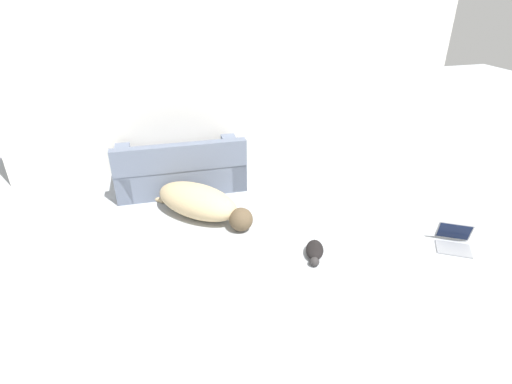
# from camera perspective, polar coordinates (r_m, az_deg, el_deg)

# --- Properties ---
(ground_plane) EXTENTS (20.00, 20.00, 0.00)m
(ground_plane) POSITION_cam_1_polar(r_m,az_deg,el_deg) (3.36, 17.07, -23.37)
(ground_plane) COLOR #ADB2B7
(wall_back) EXTENTS (6.80, 0.06, 2.41)m
(wall_back) POSITION_cam_1_polar(r_m,az_deg,el_deg) (6.08, -1.73, 15.07)
(wall_back) COLOR silver
(wall_back) RESTS_ON ground_plane
(couch) EXTENTS (1.73, 0.92, 0.74)m
(couch) POSITION_cam_1_polar(r_m,az_deg,el_deg) (5.64, -10.72, 3.23)
(couch) COLOR slate
(couch) RESTS_ON ground_plane
(dog) EXTENTS (1.24, 1.29, 0.39)m
(dog) POSITION_cam_1_polar(r_m,az_deg,el_deg) (4.87, -7.96, -1.48)
(dog) COLOR tan
(dog) RESTS_ON ground_plane
(cat) EXTENTS (0.30, 0.47, 0.12)m
(cat) POSITION_cam_1_polar(r_m,az_deg,el_deg) (4.26, 8.38, -8.34)
(cat) COLOR black
(cat) RESTS_ON ground_plane
(laptop_open) EXTENTS (0.48, 0.47, 0.25)m
(laptop_open) POSITION_cam_1_polar(r_m,az_deg,el_deg) (4.87, 26.41, -5.96)
(laptop_open) COLOR gray
(laptop_open) RESTS_ON ground_plane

